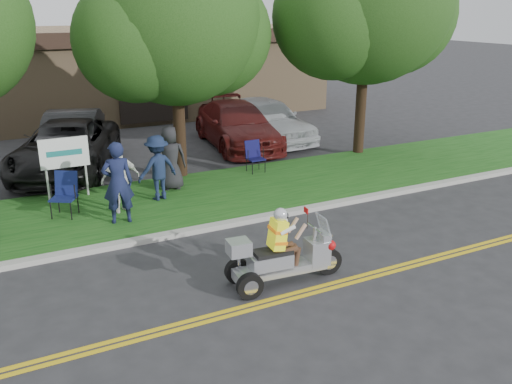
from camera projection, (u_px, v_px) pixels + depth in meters
name	position (u px, v px, depth m)	size (l,w,h in m)	color
ground	(283.00, 283.00, 10.32)	(120.00, 120.00, 0.00)	#28282B
centerline_near	(299.00, 297.00, 9.82)	(60.00, 0.10, 0.01)	gold
centerline_far	(295.00, 293.00, 9.96)	(60.00, 0.10, 0.01)	gold
curb	(220.00, 225.00, 12.87)	(60.00, 0.25, 0.12)	#A8A89E
grass_verge	(189.00, 198.00, 14.68)	(60.00, 4.00, 0.10)	#144512
commercial_building	(129.00, 70.00, 26.52)	(18.00, 8.20, 4.00)	#9E7F5B
tree_mid	(176.00, 27.00, 15.20)	(5.88, 4.80, 7.05)	#332114
tree_right	(368.00, 5.00, 17.61)	(6.86, 5.60, 8.07)	#332114
business_sign	(65.00, 156.00, 14.23)	(1.25, 0.06, 1.75)	silver
trike_scooter	(281.00, 258.00, 10.15)	(2.35, 0.81, 1.53)	black
lawn_chair_a	(65.00, 191.00, 13.24)	(0.79, 0.80, 1.08)	black
lawn_chair_b	(254.00, 154.00, 16.77)	(0.51, 0.53, 0.96)	black
spectator_adult_left	(118.00, 183.00, 12.65)	(0.72, 0.47, 1.97)	#161D3F
spectator_adult_right	(120.00, 179.00, 13.36)	(1.01, 0.42, 1.72)	white
spectator_chair_a	(157.00, 168.00, 14.23)	(1.12, 0.64, 1.73)	#16223F
spectator_chair_b	(170.00, 158.00, 15.02)	(0.88, 0.57, 1.80)	black
parked_car_left	(72.00, 137.00, 18.24)	(1.71, 4.91, 1.62)	#2A2A2D
parked_car_mid	(66.00, 148.00, 16.92)	(2.62, 5.69, 1.58)	black
parked_car_right	(237.00, 125.00, 20.13)	(2.23, 5.49, 1.59)	#511412
parked_car_far_right	(266.00, 120.00, 20.80)	(2.02, 5.02, 1.71)	#B8BBC0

